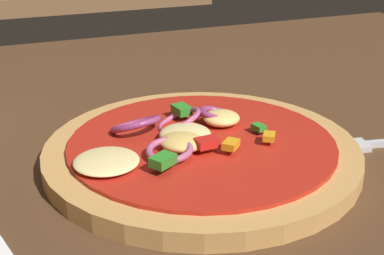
% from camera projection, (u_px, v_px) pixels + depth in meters
% --- Properties ---
extents(dining_table, '(1.15, 0.96, 0.04)m').
position_uv_depth(dining_table, '(189.00, 211.00, 0.39)').
color(dining_table, '#4C301C').
rests_on(dining_table, ground).
extents(pizza, '(0.25, 0.25, 0.03)m').
position_uv_depth(pizza, '(199.00, 149.00, 0.42)').
color(pizza, tan).
rests_on(pizza, dining_table).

